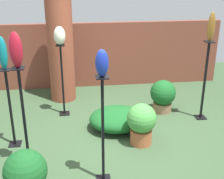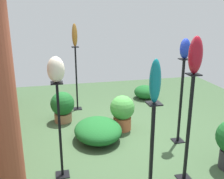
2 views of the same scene
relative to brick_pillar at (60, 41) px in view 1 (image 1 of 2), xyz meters
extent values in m
plane|color=#385133|center=(0.99, -1.86, -1.31)|extent=(8.00, 8.00, 0.00)
cube|color=brown|center=(0.99, 0.71, -0.54)|extent=(5.60, 0.12, 1.54)
cylinder|color=brown|center=(0.00, 0.00, 0.00)|extent=(0.54, 0.54, 2.63)
cube|color=black|center=(-0.78, -1.83, -1.31)|extent=(0.20, 0.20, 0.01)
cube|color=black|center=(-0.78, -1.83, -0.65)|extent=(0.04, 0.04, 1.33)
cube|color=black|center=(-0.78, -1.83, 0.01)|extent=(0.16, 0.16, 0.02)
cube|color=black|center=(0.61, -2.92, -1.31)|extent=(0.20, 0.20, 0.01)
cube|color=black|center=(0.61, -2.92, -0.54)|extent=(0.04, 0.04, 1.54)
cube|color=black|center=(0.61, -2.92, 0.22)|extent=(0.16, 0.16, 0.02)
cube|color=black|center=(-0.46, -2.48, -1.31)|extent=(0.20, 0.20, 0.01)
cube|color=black|center=(-0.46, -2.48, -0.54)|extent=(0.04, 0.04, 1.56)
cube|color=black|center=(-0.46, -2.48, 0.24)|extent=(0.16, 0.16, 0.02)
cube|color=black|center=(2.68, -1.28, -1.31)|extent=(0.20, 0.20, 0.01)
cube|color=black|center=(2.68, -1.28, -0.55)|extent=(0.04, 0.04, 1.53)
cube|color=black|center=(2.68, -1.28, 0.21)|extent=(0.16, 0.16, 0.02)
cube|color=black|center=(0.03, -0.78, -1.31)|extent=(0.20, 0.20, 0.01)
cube|color=black|center=(0.03, -0.78, -0.60)|extent=(0.04, 0.04, 1.42)
cube|color=black|center=(0.03, -0.78, 0.10)|extent=(0.16, 0.16, 0.02)
ellipsoid|color=#0F727A|center=(-0.78, -1.83, 0.27)|extent=(0.13, 0.13, 0.51)
ellipsoid|color=#192D9E|center=(0.61, -2.92, 0.40)|extent=(0.17, 0.18, 0.34)
ellipsoid|color=maroon|center=(-0.46, -2.48, 0.48)|extent=(0.18, 0.18, 0.48)
ellipsoid|color=brown|center=(2.68, -1.28, 0.47)|extent=(0.13, 0.12, 0.52)
ellipsoid|color=beige|center=(0.03, -0.78, 0.28)|extent=(0.21, 0.23, 0.34)
cylinder|color=#B25B38|center=(1.33, -2.04, -1.18)|extent=(0.36, 0.36, 0.26)
sphere|color=#479942|center=(1.33, -2.04, -0.84)|extent=(0.49, 0.49, 0.49)
cylinder|color=#936B4C|center=(2.01, -0.90, -1.22)|extent=(0.37, 0.37, 0.19)
sphere|color=#195923|center=(2.01, -0.90, -0.91)|extent=(0.51, 0.51, 0.51)
sphere|color=#195923|center=(-0.37, -3.30, -0.79)|extent=(0.53, 0.53, 0.53)
ellipsoid|color=#195923|center=(1.00, -1.49, -1.12)|extent=(1.02, 0.88, 0.38)
camera|label=1|loc=(0.29, -6.48, 1.53)|focal=50.00mm
camera|label=2|loc=(-3.37, -0.73, 1.02)|focal=42.00mm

